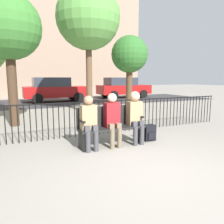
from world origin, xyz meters
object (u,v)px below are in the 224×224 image
Objects in this scene: park_bench at (111,125)px; tree_0 at (130,55)px; parked_car_2 at (55,89)px; seated_person_2 at (135,114)px; tree_1 at (8,28)px; backpack at (149,133)px; seated_person_1 at (113,117)px; parked_car_0 at (123,87)px; seated_person_0 at (89,120)px; tree_3 at (88,18)px.

tree_0 is (3.72, 5.76, 2.27)m from park_bench.
tree_0 reaches higher than parked_car_2.
park_bench is 0.65m from seated_person_2.
tree_0 is at bearing 57.13° from park_bench.
park_bench is at bearing -58.04° from tree_1.
park_bench is at bearing 175.87° from backpack.
tree_1 reaches higher than tree_0.
parked_car_0 is (6.13, 11.19, 0.15)m from seated_person_1.
seated_person_0 is at bearing -179.82° from seated_person_2.
seated_person_0 is 0.29× the size of parked_car_0.
park_bench is 1.08m from backpack.
seated_person_2 is at bearing -96.12° from tree_3.
seated_person_0 is 1.68m from backpack.
seated_person_1 is 4.62m from tree_1.
park_bench is 0.38× the size of parked_car_0.
parked_car_2 reaches higher than backpack.
tree_1 reaches higher than parked_car_2.
parked_car_0 is at bearing 43.76° from tree_1.
seated_person_1 is at bearing -59.08° from tree_1.
park_bench is 3.97× the size of backpack.
seated_person_1 is at bearing -102.94° from tree_3.
tree_1 is 11.52m from parked_car_0.
parked_car_0 is at bearing 63.67° from seated_person_2.
tree_3 reaches higher than seated_person_1.
park_bench is 6.08m from tree_3.
seated_person_2 is 0.30× the size of tree_1.
seated_person_2 is 4.90m from tree_1.
tree_3 is at bearing 25.57° from tree_1.
tree_0 is 6.28m from tree_1.
park_bench is 10.39m from parked_car_2.
park_bench is 0.29× the size of tree_3.
tree_0 is at bearing 23.55° from tree_1.
tree_3 is at bearing -84.81° from parked_car_2.
tree_0 is at bearing 53.89° from seated_person_0.
tree_1 is at bearing 121.96° from park_bench.
backpack is at bearing -90.89° from tree_3.
tree_0 is 5.88m from parked_car_2.
park_bench is 12.65m from parked_car_0.
parked_car_0 is (5.01, 6.31, -3.27)m from tree_3.
parked_car_0 reaches higher than seated_person_0.
parked_car_2 reaches higher than park_bench.
tree_0 reaches higher than seated_person_2.
seated_person_2 is at bearing -52.17° from tree_1.
tree_1 reaches higher than backpack.
backpack is 10.47m from parked_car_2.
parked_car_0 is 5.57m from parked_car_2.
tree_1 is (-5.75, -2.50, 0.35)m from tree_0.
seated_person_0 is at bearing -96.41° from parked_car_2.
park_bench is 1.32× the size of seated_person_0.
park_bench is at bearing -103.20° from tree_3.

